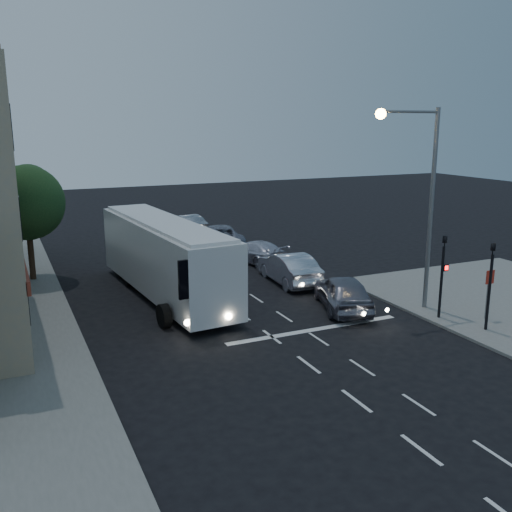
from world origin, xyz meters
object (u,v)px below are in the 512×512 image
tour_bus (164,256)px  streetlight (421,187)px  car_sedan_c (219,236)px  traffic_signal_side (491,276)px  street_tree (26,199)px  car_extra (187,224)px  car_sedan_a (289,268)px  car_sedan_b (255,252)px  regulatory_sign (489,286)px  car_suv (343,292)px  traffic_signal_main (443,267)px

tour_bus → streetlight: (9.70, -7.04, 3.65)m
car_sedan_c → streetlight: size_ratio=0.66×
car_sedan_c → traffic_signal_side: (4.20, -19.84, 1.59)m
car_sedan_c → street_tree: street_tree is taller
streetlight → car_extra: bearing=98.8°
car_sedan_a → car_extra: bearing=-84.5°
car_sedan_b → traffic_signal_side: (3.66, -15.02, 1.74)m
traffic_signal_side → regulatory_sign: size_ratio=1.86×
car_sedan_c → regulatory_sign: (5.20, -18.87, 0.77)m
car_extra → streetlight: (3.51, -22.77, 5.01)m
car_extra → regulatory_sign: bearing=93.5°
car_sedan_c → car_sedan_a: bearing=101.9°
car_suv → regulatory_sign: regulatory_sign is taller
traffic_signal_main → streetlight: 3.61m
tour_bus → traffic_signal_main: traffic_signal_main is taller
traffic_signal_side → regulatory_sign: traffic_signal_side is taller
car_extra → streetlight: streetlight is taller
tour_bus → streetlight: 12.53m
car_sedan_c → regulatory_sign: regulatory_sign is taller
tour_bus → car_sedan_a: 6.85m
car_sedan_b → streetlight: 12.95m
street_tree → tour_bus: bearing=-44.7°
traffic_signal_main → regulatory_sign: 2.14m
car_sedan_a → street_tree: (-12.58, 6.19, 3.67)m
traffic_signal_side → streetlight: streetlight is taller
traffic_signal_main → streetlight: streetlight is taller
car_sedan_c → traffic_signal_main: (3.50, -17.86, 1.59)m
car_suv → traffic_signal_main: traffic_signal_main is taller
regulatory_sign → streetlight: streetlight is taller
street_tree → streetlight: bearing=-39.5°
tour_bus → car_sedan_a: (6.73, -0.41, -1.25)m
traffic_signal_main → streetlight: bearing=100.2°
car_sedan_b → traffic_signal_side: size_ratio=1.15×
regulatory_sign → car_sedan_b: bearing=108.3°
regulatory_sign → streetlight: bearing=128.7°
car_sedan_a → car_sedan_b: car_sedan_a is taller
car_suv → street_tree: street_tree is taller
car_sedan_a → traffic_signal_side: size_ratio=1.23×
tour_bus → traffic_signal_main: 13.08m
car_suv → street_tree: 17.38m
car_sedan_c → car_extra: (-0.26, 6.34, -0.10)m
car_sedan_a → traffic_signal_main: 8.82m
car_suv → streetlight: size_ratio=0.54×
car_sedan_a → car_sedan_c: (-0.27, 9.80, -0.00)m
tour_bus → traffic_signal_main: (9.96, -8.47, 0.34)m
car_suv → traffic_signal_side: size_ratio=1.18×
car_sedan_a → car_sedan_c: size_ratio=0.85×
car_extra → traffic_signal_main: traffic_signal_main is taller
car_extra → traffic_signal_main: size_ratio=1.07×
car_suv → tour_bus: bearing=-19.8°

